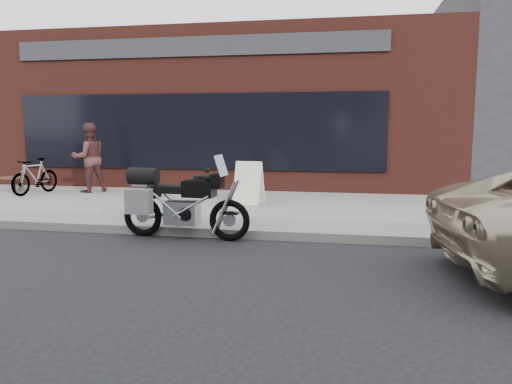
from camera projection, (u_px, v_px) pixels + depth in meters
ground at (100, 338)px, 4.36m from camera, size 120.00×120.00×0.00m
near_sidewalk at (253, 206)px, 11.16m from camera, size 44.00×6.00×0.15m
storefront at (236, 115)px, 18.05m from camera, size 14.00×10.07×4.50m
motorcycle at (176, 202)px, 8.19m from camera, size 2.21×0.71×1.40m
bicycle_rear at (35, 176)px, 12.46m from camera, size 0.69×1.54×0.89m
sandwich_sign at (249, 183)px, 10.85m from camera, size 0.65×0.61×0.94m
cafe_table at (14, 178)px, 13.05m from camera, size 0.66×0.66×0.38m
cafe_patron_left at (89, 158)px, 12.81m from camera, size 1.09×1.09×1.78m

